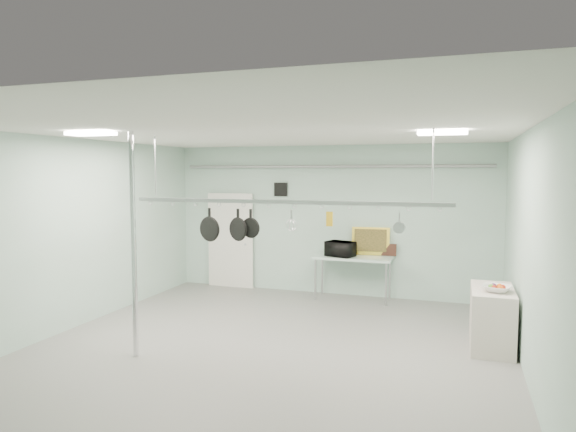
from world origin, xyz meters
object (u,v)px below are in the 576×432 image
(microwave, at_px, (341,249))
(pot_rack, at_px, (282,200))
(skillet_left, at_px, (210,225))
(coffee_canister, at_px, (347,251))
(prep_table, at_px, (353,260))
(skillet_right, at_px, (251,223))
(chrome_pole, at_px, (133,245))
(skillet_mid, at_px, (238,225))
(fruit_bowl, at_px, (497,289))
(side_cabinet, at_px, (492,318))

(microwave, bearing_deg, pot_rack, 105.97)
(skillet_left, bearing_deg, coffee_canister, 81.50)
(prep_table, distance_m, skillet_right, 3.58)
(chrome_pole, height_order, pot_rack, chrome_pole)
(chrome_pole, height_order, skillet_left, chrome_pole)
(skillet_left, distance_m, skillet_mid, 0.47)
(fruit_bowl, xyz_separation_m, skillet_mid, (-3.68, -0.89, 0.90))
(microwave, bearing_deg, fruit_bowl, 159.54)
(fruit_bowl, xyz_separation_m, skillet_left, (-4.16, -0.89, 0.88))
(chrome_pole, height_order, skillet_mid, chrome_pole)
(chrome_pole, bearing_deg, side_cabinet, 22.41)
(pot_rack, relative_size, coffee_canister, 22.42)
(side_cabinet, xyz_separation_m, pot_rack, (-2.95, -1.10, 1.78))
(chrome_pole, height_order, coffee_canister, chrome_pole)
(coffee_canister, distance_m, skillet_right, 3.53)
(pot_rack, bearing_deg, chrome_pole, -154.65)
(prep_table, height_order, microwave, microwave)
(skillet_right, bearing_deg, coffee_canister, 86.18)
(prep_table, height_order, side_cabinet, prep_table)
(coffee_canister, height_order, skillet_left, skillet_left)
(skillet_mid, bearing_deg, microwave, 97.15)
(side_cabinet, xyz_separation_m, skillet_right, (-3.44, -1.10, 1.43))
(coffee_canister, bearing_deg, prep_table, -14.50)
(fruit_bowl, relative_size, skillet_left, 0.78)
(side_cabinet, xyz_separation_m, fruit_bowl, (0.04, -0.21, 0.50))
(pot_rack, distance_m, skillet_mid, 0.79)
(side_cabinet, xyz_separation_m, microwave, (-2.79, 2.11, 0.61))
(coffee_canister, distance_m, skillet_mid, 3.57)
(microwave, distance_m, skillet_mid, 3.41)
(prep_table, distance_m, fruit_bowl, 3.54)
(prep_table, height_order, skillet_left, skillet_left)
(coffee_canister, bearing_deg, skillet_right, -102.66)
(pot_rack, relative_size, skillet_mid, 10.09)
(skillet_mid, bearing_deg, coffee_canister, 96.09)
(skillet_mid, distance_m, skillet_right, 0.21)
(skillet_left, height_order, skillet_mid, same)
(prep_table, relative_size, pot_rack, 0.33)
(chrome_pole, height_order, microwave, chrome_pole)
(side_cabinet, xyz_separation_m, skillet_left, (-4.12, -1.10, 1.38))
(chrome_pole, height_order, fruit_bowl, chrome_pole)
(microwave, distance_m, skillet_left, 3.56)
(chrome_pole, distance_m, skillet_left, 1.18)
(skillet_mid, bearing_deg, pot_rack, 22.04)
(chrome_pole, xyz_separation_m, skillet_right, (1.41, 0.90, 0.28))
(microwave, height_order, skillet_mid, skillet_mid)
(side_cabinet, xyz_separation_m, skillet_mid, (-3.64, -1.10, 1.40))
(coffee_canister, bearing_deg, chrome_pole, -117.04)
(pot_rack, xyz_separation_m, skillet_right, (-0.49, 0.00, -0.35))
(side_cabinet, distance_m, microwave, 3.55)
(pot_rack, xyz_separation_m, skillet_mid, (-0.69, 0.00, -0.38))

